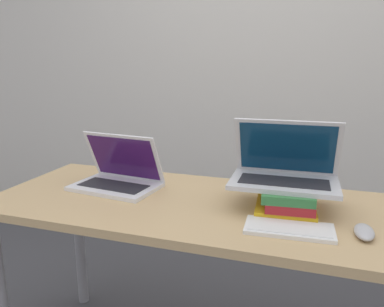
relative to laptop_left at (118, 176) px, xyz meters
The scene contains 7 objects.
wall_back 1.55m from the laptop_left, 72.71° to the left, with size 8.00×0.05×2.70m.
desk 0.45m from the laptop_left, ahead, with size 1.68×0.63×0.73m.
laptop_left is the anchor object (origin of this frame).
book_stack 0.67m from the laptop_left, ahead, with size 0.22×0.28×0.08m.
laptop_on_books 0.66m from the laptop_left, ahead, with size 0.37×0.24×0.22m.
wireless_keyboard 0.72m from the laptop_left, 16.68° to the right, with size 0.27×0.14×0.01m.
mouse 0.92m from the laptop_left, 11.19° to the right, with size 0.06×0.11×0.03m.
Camera 1 is at (0.31, -0.91, 1.22)m, focal length 35.00 mm.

